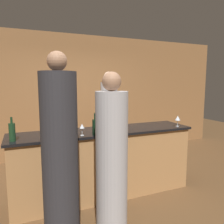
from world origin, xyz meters
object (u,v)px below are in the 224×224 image
at_px(wine_bottle_2, 95,127).
at_px(guest_0, 112,159).
at_px(bartender, 109,125).
at_px(wine_bottle_0, 12,132).
at_px(wine_bottle_1, 122,122).
at_px(guest_1, 60,159).

bearing_deg(wine_bottle_2, guest_0, -87.86).
xyz_separation_m(bartender, wine_bottle_0, (-1.65, -1.00, 0.23)).
xyz_separation_m(guest_0, wine_bottle_2, (-0.02, 0.54, 0.27)).
xyz_separation_m(wine_bottle_0, wine_bottle_1, (1.52, 0.15, -0.01)).
bearing_deg(wine_bottle_1, guest_1, -143.70).
relative_size(guest_1, wine_bottle_0, 6.83).
bearing_deg(guest_1, wine_bottle_2, 45.36).
bearing_deg(wine_bottle_0, wine_bottle_2, -3.44).
height_order(guest_0, wine_bottle_2, guest_0).
bearing_deg(guest_0, wine_bottle_1, 57.44).
height_order(guest_1, wine_bottle_0, guest_1).
relative_size(bartender, wine_bottle_1, 6.84).
distance_m(guest_0, wine_bottle_1, 0.92).
bearing_deg(guest_1, wine_bottle_0, 125.92).
xyz_separation_m(bartender, guest_1, (-1.19, -1.63, 0.04)).
height_order(guest_1, wine_bottle_1, guest_1).
height_order(wine_bottle_0, wine_bottle_1, wine_bottle_0).
relative_size(wine_bottle_0, wine_bottle_2, 1.00).
relative_size(guest_0, wine_bottle_0, 6.21).
bearing_deg(guest_1, bartender, 53.91).
bearing_deg(wine_bottle_1, wine_bottle_0, -174.50).
distance_m(bartender, guest_1, 2.02).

